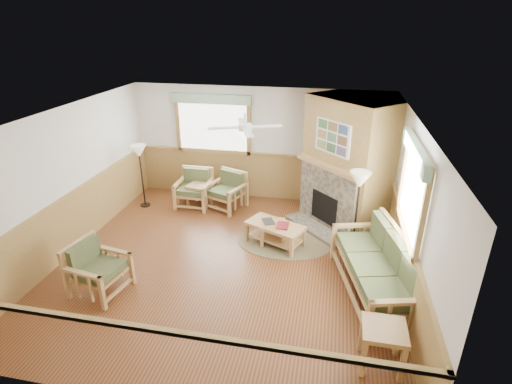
% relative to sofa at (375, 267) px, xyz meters
% --- Properties ---
extents(floor, '(6.00, 6.00, 0.01)m').
position_rel_sofa_xyz_m(floor, '(-2.55, 0.37, -0.51)').
color(floor, brown).
rests_on(floor, ground).
extents(ceiling, '(6.00, 6.00, 0.01)m').
position_rel_sofa_xyz_m(ceiling, '(-2.55, 0.37, 2.20)').
color(ceiling, white).
rests_on(ceiling, floor).
extents(wall_back, '(6.00, 0.02, 2.70)m').
position_rel_sofa_xyz_m(wall_back, '(-2.55, 3.37, 0.85)').
color(wall_back, silver).
rests_on(wall_back, floor).
extents(wall_front, '(6.00, 0.02, 2.70)m').
position_rel_sofa_xyz_m(wall_front, '(-2.55, -2.63, 0.85)').
color(wall_front, silver).
rests_on(wall_front, floor).
extents(wall_left, '(0.02, 6.00, 2.70)m').
position_rel_sofa_xyz_m(wall_left, '(-5.55, 0.37, 0.85)').
color(wall_left, silver).
rests_on(wall_left, floor).
extents(wall_right, '(0.02, 6.00, 2.70)m').
position_rel_sofa_xyz_m(wall_right, '(0.45, 0.37, 0.85)').
color(wall_right, silver).
rests_on(wall_right, floor).
extents(wainscot, '(6.00, 6.00, 1.10)m').
position_rel_sofa_xyz_m(wainscot, '(-2.55, 0.37, 0.05)').
color(wainscot, olive).
rests_on(wainscot, floor).
extents(fireplace, '(3.11, 3.11, 2.70)m').
position_rel_sofa_xyz_m(fireplace, '(-0.50, 2.42, 0.85)').
color(fireplace, olive).
rests_on(fireplace, floor).
extents(window_back, '(1.90, 0.16, 1.50)m').
position_rel_sofa_xyz_m(window_back, '(-3.65, 3.33, 2.03)').
color(window_back, white).
rests_on(window_back, wall_back).
extents(window_right, '(0.16, 1.90, 1.50)m').
position_rel_sofa_xyz_m(window_right, '(0.41, 0.17, 2.03)').
color(window_right, white).
rests_on(window_right, wall_right).
extents(ceiling_fan, '(1.59, 1.59, 0.36)m').
position_rel_sofa_xyz_m(ceiling_fan, '(-2.25, 0.67, 2.16)').
color(ceiling_fan, white).
rests_on(ceiling_fan, ceiling).
extents(sofa, '(2.35, 1.42, 1.01)m').
position_rel_sofa_xyz_m(sofa, '(0.00, 0.00, 0.00)').
color(sofa, tan).
rests_on(sofa, floor).
extents(armchair_back_left, '(0.77, 0.77, 0.86)m').
position_rel_sofa_xyz_m(armchair_back_left, '(-3.94, 2.56, -0.07)').
color(armchair_back_left, tan).
rests_on(armchair_back_left, floor).
extents(armchair_back_right, '(0.98, 0.98, 0.85)m').
position_rel_sofa_xyz_m(armchair_back_right, '(-3.17, 2.60, -0.08)').
color(armchair_back_right, tan).
rests_on(armchair_back_right, floor).
extents(armchair_left, '(0.89, 0.89, 0.86)m').
position_rel_sofa_xyz_m(armchair_left, '(-4.35, -0.82, -0.07)').
color(armchair_left, tan).
rests_on(armchair_left, floor).
extents(coffee_table, '(1.24, 0.96, 0.44)m').
position_rel_sofa_xyz_m(coffee_table, '(-1.79, 1.19, -0.28)').
color(coffee_table, tan).
rests_on(coffee_table, floor).
extents(end_table_chairs, '(0.58, 0.56, 0.55)m').
position_rel_sofa_xyz_m(end_table_chairs, '(-3.80, 2.56, -0.23)').
color(end_table_chairs, tan).
rests_on(end_table_chairs, floor).
extents(end_table_sofa, '(0.55, 0.53, 0.62)m').
position_rel_sofa_xyz_m(end_table_sofa, '(0.00, -1.50, -0.20)').
color(end_table_sofa, tan).
rests_on(end_table_sofa, floor).
extents(footstool, '(0.56, 0.56, 0.43)m').
position_rel_sofa_xyz_m(footstool, '(-1.85, 1.26, -0.29)').
color(footstool, tan).
rests_on(footstool, floor).
extents(braided_rug, '(2.00, 2.00, 0.01)m').
position_rel_sofa_xyz_m(braided_rug, '(-1.63, 1.27, -0.50)').
color(braided_rug, brown).
rests_on(braided_rug, floor).
extents(floor_lamp_left, '(0.42, 0.42, 1.50)m').
position_rel_sofa_xyz_m(floor_lamp_left, '(-5.10, 2.32, 0.25)').
color(floor_lamp_left, black).
rests_on(floor_lamp_left, floor).
extents(floor_lamp_right, '(0.50, 0.50, 1.66)m').
position_rel_sofa_xyz_m(floor_lamp_right, '(-0.30, 1.18, 0.32)').
color(floor_lamp_right, black).
rests_on(floor_lamp_right, floor).
extents(book_red, '(0.22, 0.30, 0.03)m').
position_rel_sofa_xyz_m(book_red, '(-1.64, 1.14, -0.03)').
color(book_red, maroon).
rests_on(book_red, coffee_table).
extents(book_dark, '(0.30, 0.33, 0.03)m').
position_rel_sofa_xyz_m(book_dark, '(-1.94, 1.26, -0.04)').
color(book_dark, '#272821').
rests_on(book_dark, coffee_table).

